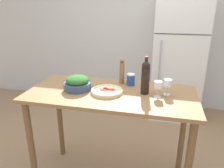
% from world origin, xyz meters
% --- Properties ---
extents(wall_back, '(6.40, 0.06, 2.60)m').
position_xyz_m(wall_back, '(0.00, 1.94, 1.30)').
color(wall_back, silver).
rests_on(wall_back, ground_plane).
extents(refrigerator, '(0.71, 0.63, 1.79)m').
position_xyz_m(refrigerator, '(0.62, 1.59, 0.89)').
color(refrigerator, white).
rests_on(refrigerator, ground_plane).
extents(prep_counter, '(1.42, 0.67, 0.95)m').
position_xyz_m(prep_counter, '(0.00, 0.00, 0.80)').
color(prep_counter, olive).
rests_on(prep_counter, ground_plane).
extents(wine_bottle, '(0.07, 0.07, 0.31)m').
position_xyz_m(wine_bottle, '(0.28, 0.04, 1.10)').
color(wine_bottle, black).
rests_on(wine_bottle, prep_counter).
extents(wine_glass_near, '(0.07, 0.07, 0.13)m').
position_xyz_m(wine_glass_near, '(0.38, -0.02, 1.05)').
color(wine_glass_near, silver).
rests_on(wine_glass_near, prep_counter).
extents(wine_glass_far, '(0.07, 0.07, 0.13)m').
position_xyz_m(wine_glass_far, '(0.46, 0.05, 1.05)').
color(wine_glass_far, silver).
rests_on(wine_glass_far, prep_counter).
extents(pepper_mill, '(0.05, 0.05, 0.23)m').
position_xyz_m(pepper_mill, '(0.05, 0.23, 1.06)').
color(pepper_mill, olive).
rests_on(pepper_mill, prep_counter).
extents(salad_bowl, '(0.23, 0.23, 0.13)m').
position_xyz_m(salad_bowl, '(-0.30, -0.01, 1.01)').
color(salad_bowl, '#384C6B').
rests_on(salad_bowl, prep_counter).
extents(homemade_pizza, '(0.27, 0.27, 0.03)m').
position_xyz_m(homemade_pizza, '(-0.03, -0.02, 0.97)').
color(homemade_pizza, beige).
rests_on(homemade_pizza, prep_counter).
extents(salt_canister, '(0.07, 0.07, 0.11)m').
position_xyz_m(salt_canister, '(0.14, 0.21, 1.00)').
color(salt_canister, '#284CA3').
rests_on(salt_canister, prep_counter).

